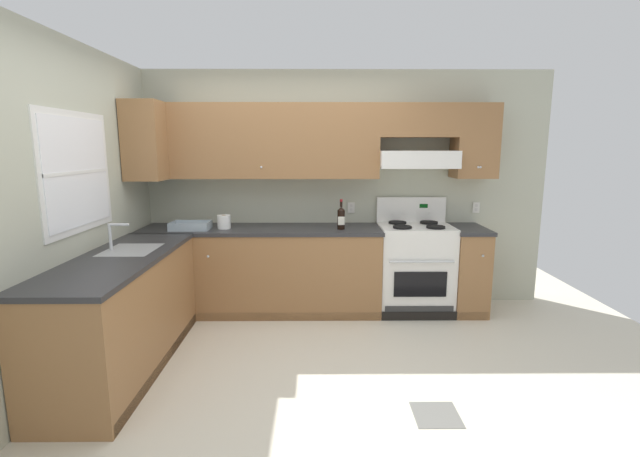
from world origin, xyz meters
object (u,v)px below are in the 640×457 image
at_px(wine_bottle, 341,217).
at_px(bowl, 191,227).
at_px(stove, 414,267).
at_px(paper_towel_roll, 224,222).

bearing_deg(wine_bottle, bowl, -179.93).
distance_m(stove, wine_bottle, 0.97).
relative_size(stove, paper_towel_roll, 8.53).
distance_m(bowl, paper_towel_roll, 0.34).
xyz_separation_m(stove, paper_towel_roll, (-2.00, -0.05, 0.50)).
distance_m(stove, paper_towel_roll, 2.06).
relative_size(stove, bowl, 3.05).
relative_size(wine_bottle, paper_towel_roll, 2.20).
height_order(wine_bottle, paper_towel_roll, wine_bottle).
xyz_separation_m(stove, bowl, (-2.34, -0.10, 0.46)).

